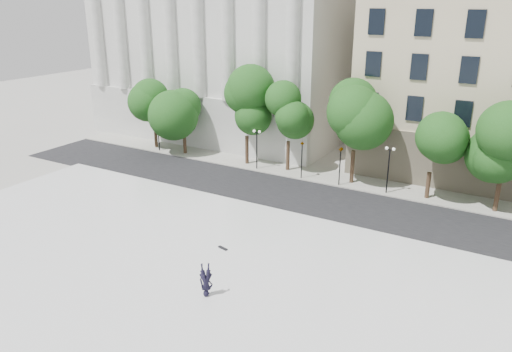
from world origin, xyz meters
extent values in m
plane|color=#A8A69E|center=(0.00, 0.00, 0.00)|extent=(160.00, 160.00, 0.00)
cube|color=silver|center=(0.00, 3.00, 0.23)|extent=(44.00, 22.00, 0.45)
cube|color=black|center=(0.00, 18.00, 0.01)|extent=(60.00, 8.00, 0.02)
cube|color=#B2AFA4|center=(0.00, 24.00, 0.06)|extent=(60.00, 4.00, 0.12)
cube|color=silver|center=(-17.00, 39.00, 12.50)|extent=(30.00, 26.00, 25.00)
cylinder|color=black|center=(-1.02, 22.30, 1.75)|extent=(0.10, 0.10, 3.50)
imported|color=black|center=(-1.02, 22.30, 3.82)|extent=(0.94, 1.57, 0.63)
cylinder|color=black|center=(2.77, 22.30, 1.75)|extent=(0.10, 0.10, 3.50)
imported|color=black|center=(2.77, 22.30, 3.84)|extent=(0.39, 1.71, 0.69)
imported|color=black|center=(3.14, 1.10, 0.73)|extent=(1.75, 2.09, 0.55)
cube|color=black|center=(0.81, 6.21, 0.49)|extent=(0.79, 0.37, 0.08)
cylinder|color=#382619|center=(-19.91, 23.48, 1.22)|extent=(0.36, 0.36, 2.44)
sphere|color=#1B4814|center=(-19.91, 23.48, 4.54)|extent=(3.90, 3.90, 3.90)
cylinder|color=#382619|center=(-15.56, 23.21, 1.46)|extent=(0.36, 0.36, 2.92)
sphere|color=#1B4814|center=(-15.56, 23.21, 5.42)|extent=(4.59, 4.59, 4.59)
cylinder|color=#382619|center=(-7.82, 23.59, 1.51)|extent=(0.36, 0.36, 3.02)
sphere|color=#1B4814|center=(-7.82, 23.59, 5.60)|extent=(4.25, 4.25, 4.25)
cylinder|color=#382619|center=(-3.23, 23.82, 1.52)|extent=(0.36, 0.36, 3.05)
sphere|color=#1B4814|center=(-3.23, 23.82, 5.66)|extent=(3.54, 3.54, 3.54)
cylinder|color=#382619|center=(3.50, 23.60, 1.59)|extent=(0.36, 0.36, 3.17)
sphere|color=#1B4814|center=(3.50, 23.60, 5.90)|extent=(4.55, 4.55, 4.55)
cylinder|color=#382619|center=(10.39, 23.22, 1.19)|extent=(0.36, 0.36, 2.39)
sphere|color=#1B4814|center=(10.39, 23.22, 4.44)|extent=(4.10, 4.10, 4.10)
cylinder|color=#382619|center=(15.76, 23.12, 1.35)|extent=(0.36, 0.36, 2.70)
sphere|color=#1B4814|center=(15.76, 23.12, 5.01)|extent=(4.55, 4.55, 4.55)
cylinder|color=black|center=(-18.72, 22.60, 1.91)|extent=(0.12, 0.12, 3.81)
cube|color=black|center=(-18.72, 22.60, 3.81)|extent=(0.60, 0.06, 0.06)
sphere|color=white|center=(-19.02, 22.60, 3.91)|extent=(0.28, 0.28, 0.28)
sphere|color=white|center=(-18.42, 22.60, 3.91)|extent=(0.28, 0.28, 0.28)
cylinder|color=black|center=(-6.07, 22.60, 1.92)|extent=(0.12, 0.12, 3.84)
cube|color=black|center=(-6.07, 22.60, 3.84)|extent=(0.60, 0.06, 0.06)
sphere|color=white|center=(-6.37, 22.60, 3.94)|extent=(0.28, 0.28, 0.28)
sphere|color=white|center=(-5.77, 22.60, 3.94)|extent=(0.28, 0.28, 0.28)
cylinder|color=black|center=(7.07, 22.60, 2.02)|extent=(0.12, 0.12, 4.04)
cube|color=black|center=(7.07, 22.60, 4.04)|extent=(0.60, 0.06, 0.06)
sphere|color=white|center=(6.77, 22.60, 4.14)|extent=(0.28, 0.28, 0.28)
sphere|color=white|center=(7.37, 22.60, 4.14)|extent=(0.28, 0.28, 0.28)
camera|label=1|loc=(17.68, -18.35, 16.21)|focal=35.00mm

